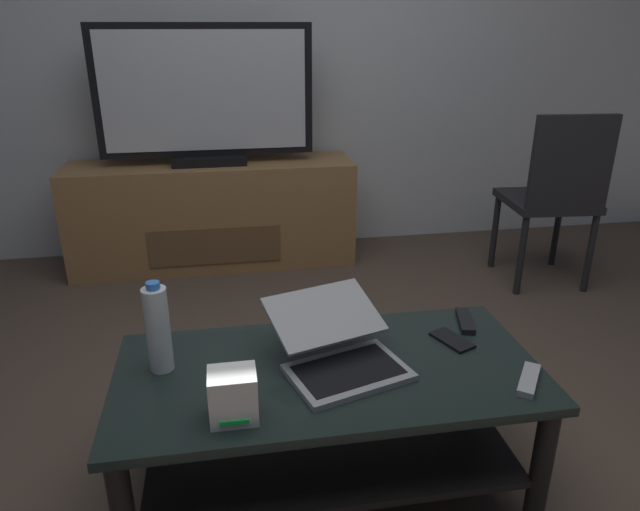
% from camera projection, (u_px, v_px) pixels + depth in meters
% --- Properties ---
extents(ground_plane, '(7.68, 7.68, 0.00)m').
position_uv_depth(ground_plane, '(354.00, 464.00, 1.92)').
color(ground_plane, '#4C3D33').
extents(back_wall, '(6.40, 0.12, 2.80)m').
position_uv_depth(back_wall, '(277.00, 16.00, 3.39)').
color(back_wall, silver).
rests_on(back_wall, ground).
extents(coffee_table, '(1.23, 0.59, 0.43)m').
position_uv_depth(coffee_table, '(328.00, 406.00, 1.73)').
color(coffee_table, black).
rests_on(coffee_table, ground).
extents(media_cabinet, '(1.64, 0.44, 0.62)m').
position_uv_depth(media_cabinet, '(214.00, 214.00, 3.43)').
color(media_cabinet, olive).
rests_on(media_cabinet, ground).
extents(television, '(1.18, 0.20, 0.75)m').
position_uv_depth(television, '(205.00, 98.00, 3.16)').
color(television, black).
rests_on(television, media_cabinet).
extents(dining_chair, '(0.47, 0.47, 0.96)m').
position_uv_depth(dining_chair, '(556.00, 192.00, 3.05)').
color(dining_chair, black).
rests_on(dining_chair, ground).
extents(laptop, '(0.42, 0.45, 0.17)m').
position_uv_depth(laptop, '(338.00, 348.00, 1.68)').
color(laptop, gray).
rests_on(laptop, coffee_table).
extents(router_box, '(0.12, 0.10, 0.13)m').
position_uv_depth(router_box, '(233.00, 396.00, 1.44)').
color(router_box, white).
rests_on(router_box, coffee_table).
extents(water_bottle_near, '(0.07, 0.07, 0.28)m').
position_uv_depth(water_bottle_near, '(158.00, 329.00, 1.63)').
color(water_bottle_near, silver).
rests_on(water_bottle_near, coffee_table).
extents(cell_phone, '(0.12, 0.16, 0.01)m').
position_uv_depth(cell_phone, '(452.00, 340.00, 1.82)').
color(cell_phone, black).
rests_on(cell_phone, coffee_table).
extents(tv_remote, '(0.13, 0.16, 0.02)m').
position_uv_depth(tv_remote, '(529.00, 380.00, 1.61)').
color(tv_remote, '#99999E').
rests_on(tv_remote, coffee_table).
extents(soundbar_remote, '(0.08, 0.17, 0.02)m').
position_uv_depth(soundbar_remote, '(465.00, 321.00, 1.92)').
color(soundbar_remote, black).
rests_on(soundbar_remote, coffee_table).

